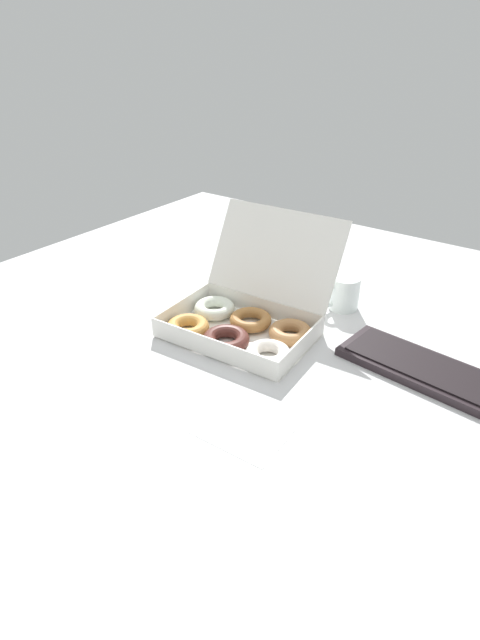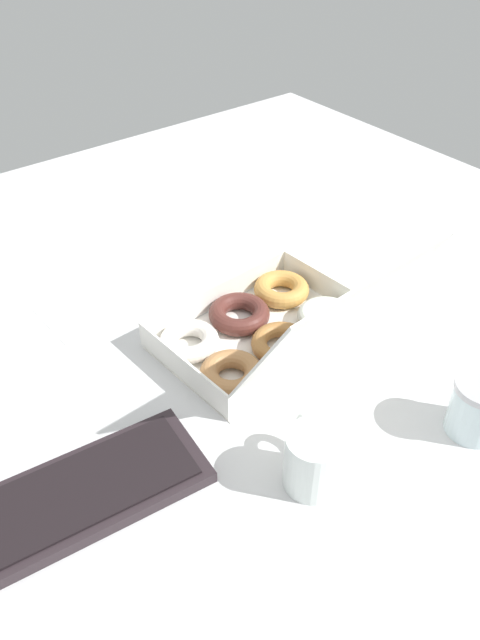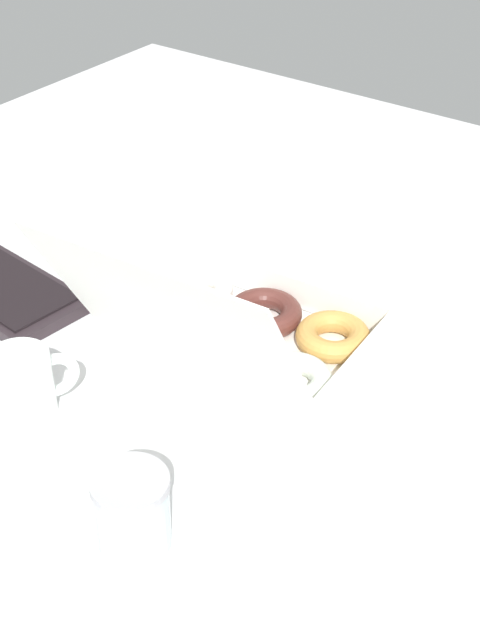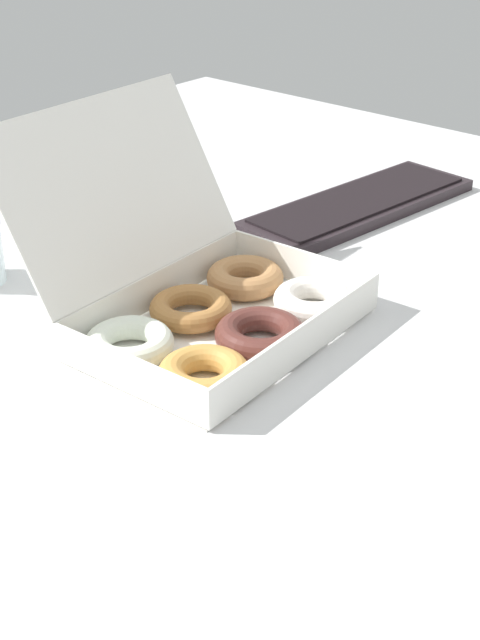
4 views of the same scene
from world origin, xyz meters
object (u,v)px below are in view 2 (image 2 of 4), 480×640
at_px(keyboard, 45,511).
at_px(glass_jar, 478,407).
at_px(coffee_mug, 313,458).
at_px(donut_box, 267,327).

relative_size(keyboard, glass_jar, 4.83).
bearing_deg(coffee_mug, keyboard, -28.43).
xyz_separation_m(coffee_mug, glass_jar, (-0.25, 0.08, 0.00)).
bearing_deg(glass_jar, keyboard, -23.89).
bearing_deg(keyboard, glass_jar, 156.11).
bearing_deg(donut_box, coffee_mug, 61.96).
bearing_deg(coffee_mug, glass_jar, 162.23).
distance_m(donut_box, keyboard, 0.45).
bearing_deg(coffee_mug, donut_box, -118.04).
bearing_deg(glass_jar, donut_box, -71.78).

